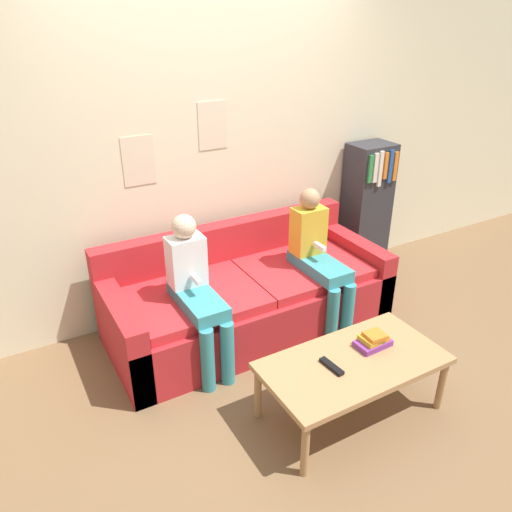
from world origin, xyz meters
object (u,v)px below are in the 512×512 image
bookshelf (366,208)px  tv_remote (332,366)px  person_left (196,289)px  couch (247,297)px  coffee_table (353,366)px  person_right (318,256)px

bookshelf → tv_remote: bearing=-135.7°
person_left → tv_remote: 1.01m
tv_remote → bookshelf: bearing=39.4°
couch → tv_remote: couch is taller
coffee_table → tv_remote: bearing=176.0°
person_left → person_right: 0.98m
coffee_table → person_right: 1.01m
person_left → tv_remote: size_ratio=6.04×
couch → bookshelf: bookshelf is taller
couch → person_right: person_right is taller
person_right → tv_remote: (-0.55, -0.89, -0.18)m
couch → person_left: 0.62m
couch → person_left: person_left is taller
couch → coffee_table: 1.11m
tv_remote → person_right: bearing=53.6°
tv_remote → person_left: bearing=111.0°
couch → bookshelf: (1.42, 0.34, 0.33)m
coffee_table → bookshelf: bookshelf is taller
bookshelf → person_left: bearing=-164.0°
person_right → coffee_table: bearing=-113.5°
tv_remote → bookshelf: size_ratio=0.15×
person_left → bookshelf: size_ratio=0.89×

